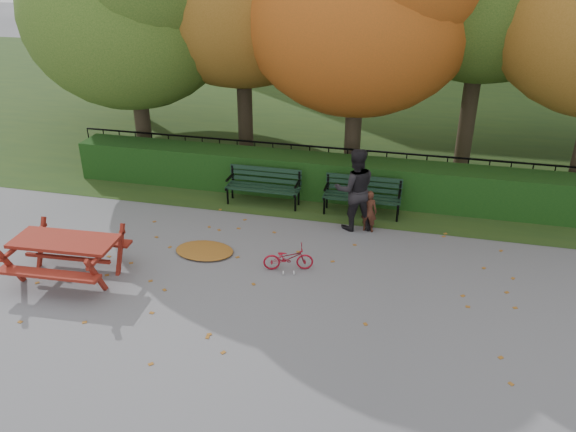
% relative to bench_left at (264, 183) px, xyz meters
% --- Properties ---
extents(ground, '(90.00, 90.00, 0.00)m').
position_rel_bench_left_xyz_m(ground, '(1.30, -3.70, -0.52)').
color(ground, slate).
rests_on(ground, ground).
extents(grass_strip, '(90.00, 90.00, 0.00)m').
position_rel_bench_left_xyz_m(grass_strip, '(1.30, 10.30, -0.51)').
color(grass_strip, '#213817').
rests_on(grass_strip, ground).
extents(hedge, '(13.00, 0.90, 1.00)m').
position_rel_bench_left_xyz_m(hedge, '(1.30, 0.80, -0.02)').
color(hedge, black).
rests_on(hedge, ground).
extents(iron_fence, '(14.00, 0.04, 1.02)m').
position_rel_bench_left_xyz_m(iron_fence, '(1.30, 1.60, 0.02)').
color(iron_fence, black).
rests_on(iron_fence, ground).
extents(bench_left, '(1.80, 0.57, 0.88)m').
position_rel_bench_left_xyz_m(bench_left, '(0.00, 0.00, 0.00)').
color(bench_left, black).
rests_on(bench_left, ground).
extents(bench_right, '(1.80, 0.57, 0.88)m').
position_rel_bench_left_xyz_m(bench_right, '(2.40, 0.00, 0.00)').
color(bench_right, black).
rests_on(bench_right, ground).
extents(picnic_table, '(2.03, 1.67, 0.94)m').
position_rel_bench_left_xyz_m(picnic_table, '(-2.68, -4.17, 0.13)').
color(picnic_table, maroon).
rests_on(picnic_table, ground).
extents(leaf_pile, '(1.34, 1.02, 0.09)m').
position_rel_bench_left_xyz_m(leaf_pile, '(-0.54, -2.65, -0.48)').
color(leaf_pile, brown).
rests_on(leaf_pile, ground).
extents(leaf_scatter, '(9.00, 5.70, 0.01)m').
position_rel_bench_left_xyz_m(leaf_scatter, '(1.30, -3.40, -0.51)').
color(leaf_scatter, brown).
rests_on(leaf_scatter, ground).
extents(child, '(0.38, 0.28, 0.97)m').
position_rel_bench_left_xyz_m(child, '(2.65, -0.87, -0.04)').
color(child, '#3F1F14').
rests_on(child, ground).
extents(adult, '(1.09, 0.97, 1.88)m').
position_rel_bench_left_xyz_m(adult, '(2.30, -0.80, 0.42)').
color(adult, black).
rests_on(adult, ground).
extents(bicycle, '(1.04, 0.59, 0.52)m').
position_rel_bench_left_xyz_m(bicycle, '(1.31, -2.88, -0.26)').
color(bicycle, maroon).
rests_on(bicycle, ground).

